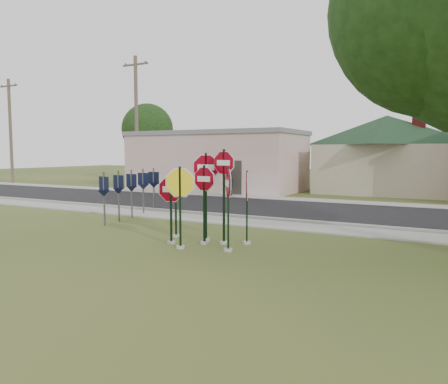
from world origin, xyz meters
The scene contains 20 objects.
ground centered at (0.00, 0.00, 0.00)m, with size 120.00×120.00×0.00m, color #384B1C.
sidewalk_near centered at (0.00, 5.50, 0.03)m, with size 60.00×1.60×0.06m, color gray.
road centered at (0.00, 10.00, 0.02)m, with size 60.00×7.00×0.04m, color black.
sidewalk_far centered at (0.00, 14.30, 0.03)m, with size 60.00×1.60×0.06m, color gray.
curb centered at (0.00, 6.50, 0.07)m, with size 60.00×0.20×0.14m, color gray.
stop_sign_center centered at (-0.05, 1.47, 1.48)m, with size 0.99×0.24×2.44m.
stop_sign_yellow centered at (-0.33, 0.62, 1.50)m, with size 1.02×0.55×2.44m.
stop_sign_left centered at (-0.94, 1.03, 1.30)m, with size 1.03×0.30×2.16m.
stop_sign_right centered at (1.03, 0.95, 1.50)m, with size 0.67×0.89×2.43m.
stop_sign_back_right centered at (0.46, 1.75, 1.80)m, with size 0.97×0.24×2.90m.
stop_sign_back_left centered at (-0.25, 1.91, 1.78)m, with size 1.01×0.47×2.81m.
stop_sign_far_right centered at (1.06, 2.06, 1.41)m, with size 0.49×1.08×2.31m.
stop_sign_far_left centered at (-1.40, 1.94, 1.36)m, with size 0.93×0.53×2.25m.
route_sign_row centered at (-5.40, 4.50, 1.22)m, with size 1.43×4.63×2.00m.
building_stucco centered at (-9.00, 18.00, 2.15)m, with size 12.20×6.20×4.20m.
building_house centered at (2.00, 22.00, 3.65)m, with size 11.60×11.60×6.20m.
utility_pole_near centered at (-14.00, 15.20, 4.97)m, with size 2.20×0.26×9.50m.
utility_pole_far centered at (-28.00, 15.20, 4.71)m, with size 2.20×0.26×9.00m.
bg_tree_left centered at (-20.00, 24.00, 4.88)m, with size 4.90×4.90×7.35m.
pedestrian centered at (-6.06, 14.41, 0.99)m, with size 0.68×0.45×1.86m, color black.
Camera 1 is at (6.57, -9.46, 2.72)m, focal length 35.00 mm.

